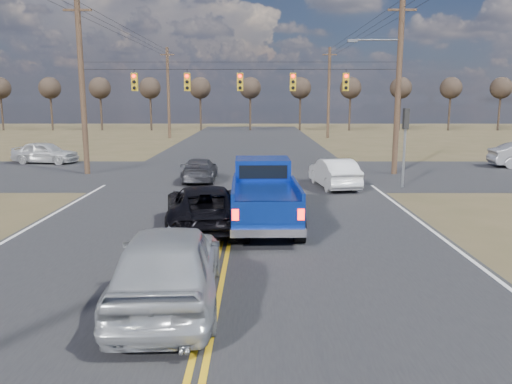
{
  "coord_description": "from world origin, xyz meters",
  "views": [
    {
      "loc": [
        0.97,
        -10.95,
        4.33
      ],
      "look_at": [
        0.93,
        4.24,
        1.5
      ],
      "focal_mm": 35.0,
      "sensor_mm": 36.0,
      "label": 1
    }
  ],
  "objects_px": {
    "pickup_truck": "(264,195)",
    "silver_suv": "(169,265)",
    "cross_car_west": "(45,153)",
    "black_suv": "(205,207)",
    "dgrey_car_queue": "(200,170)",
    "white_car_queue": "(334,173)"
  },
  "relations": [
    {
      "from": "dgrey_car_queue",
      "to": "black_suv",
      "type": "bearing_deg",
      "value": 96.57
    },
    {
      "from": "white_car_queue",
      "to": "cross_car_west",
      "type": "distance_m",
      "value": 20.62
    },
    {
      "from": "pickup_truck",
      "to": "white_car_queue",
      "type": "height_order",
      "value": "pickup_truck"
    },
    {
      "from": "cross_car_west",
      "to": "black_suv",
      "type": "bearing_deg",
      "value": -134.52
    },
    {
      "from": "black_suv",
      "to": "white_car_queue",
      "type": "relative_size",
      "value": 1.23
    },
    {
      "from": "pickup_truck",
      "to": "silver_suv",
      "type": "xyz_separation_m",
      "value": [
        -2.09,
        -6.81,
        -0.17
      ]
    },
    {
      "from": "black_suv",
      "to": "dgrey_car_queue",
      "type": "relative_size",
      "value": 1.29
    },
    {
      "from": "pickup_truck",
      "to": "dgrey_car_queue",
      "type": "xyz_separation_m",
      "value": [
        -3.3,
        9.6,
        -0.45
      ]
    },
    {
      "from": "pickup_truck",
      "to": "cross_car_west",
      "type": "height_order",
      "value": "pickup_truck"
    },
    {
      "from": "pickup_truck",
      "to": "cross_car_west",
      "type": "relative_size",
      "value": 1.34
    },
    {
      "from": "pickup_truck",
      "to": "black_suv",
      "type": "xyz_separation_m",
      "value": [
        -2.0,
        -0.49,
        -0.31
      ]
    },
    {
      "from": "white_car_queue",
      "to": "dgrey_car_queue",
      "type": "height_order",
      "value": "white_car_queue"
    },
    {
      "from": "black_suv",
      "to": "cross_car_west",
      "type": "relative_size",
      "value": 1.24
    },
    {
      "from": "pickup_truck",
      "to": "dgrey_car_queue",
      "type": "relative_size",
      "value": 1.4
    },
    {
      "from": "dgrey_car_queue",
      "to": "cross_car_west",
      "type": "bearing_deg",
      "value": -34.1
    },
    {
      "from": "silver_suv",
      "to": "dgrey_car_queue",
      "type": "xyz_separation_m",
      "value": [
        -1.21,
        16.41,
        -0.28
      ]
    },
    {
      "from": "dgrey_car_queue",
      "to": "cross_car_west",
      "type": "xyz_separation_m",
      "value": [
        -11.43,
        7.5,
        0.14
      ]
    },
    {
      "from": "black_suv",
      "to": "white_car_queue",
      "type": "bearing_deg",
      "value": -133.01
    },
    {
      "from": "white_car_queue",
      "to": "dgrey_car_queue",
      "type": "distance_m",
      "value": 7.17
    },
    {
      "from": "dgrey_car_queue",
      "to": "white_car_queue",
      "type": "bearing_deg",
      "value": 163.54
    },
    {
      "from": "black_suv",
      "to": "dgrey_car_queue",
      "type": "bearing_deg",
      "value": -91.19
    },
    {
      "from": "pickup_truck",
      "to": "white_car_queue",
      "type": "xyz_separation_m",
      "value": [
        3.6,
        7.67,
        -0.34
      ]
    }
  ]
}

